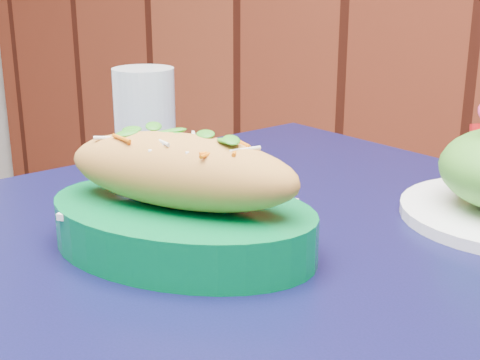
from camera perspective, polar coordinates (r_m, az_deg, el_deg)
The scene contains 3 objects.
cafe_table at distance 0.63m, azimuth 3.28°, elevation -14.29°, with size 0.99×0.99×0.75m.
banh_mi_basket at distance 0.60m, azimuth -5.04°, elevation -1.96°, with size 0.28×0.21×0.12m.
water_glass at distance 0.87m, azimuth -8.12°, elevation 5.28°, with size 0.08×0.08×0.13m, color silver.
Camera 1 is at (0.11, 1.07, 1.00)m, focal length 50.00 mm.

